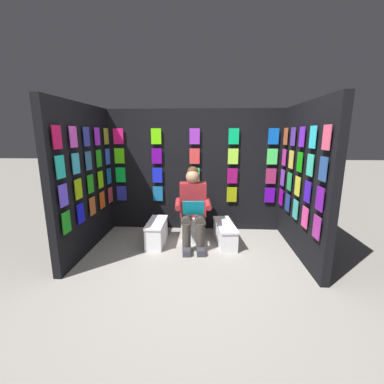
{
  "coord_description": "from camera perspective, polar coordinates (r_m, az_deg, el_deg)",
  "views": [
    {
      "loc": [
        -0.2,
        2.63,
        1.66
      ],
      "look_at": [
        0.0,
        -0.97,
        0.85
      ],
      "focal_mm": 24.1,
      "sensor_mm": 36.0,
      "label": 1
    }
  ],
  "objects": [
    {
      "name": "ground_plane",
      "position": [
        3.12,
        -1.06,
        -19.54
      ],
      "size": [
        30.0,
        30.0,
        0.0
      ],
      "primitive_type": "plane",
      "color": "gray"
    },
    {
      "name": "display_wall_back",
      "position": [
        4.5,
        0.62,
        4.71
      ],
      "size": [
        3.06,
        0.14,
        2.08
      ],
      "color": "black",
      "rests_on": "ground"
    },
    {
      "name": "display_wall_left",
      "position": [
        3.81,
        23.55,
        2.23
      ],
      "size": [
        0.14,
        1.77,
        2.08
      ],
      "color": "black",
      "rests_on": "ground"
    },
    {
      "name": "display_wall_right",
      "position": [
        3.97,
        -22.69,
        2.68
      ],
      "size": [
        0.14,
        1.77,
        2.08
      ],
      "color": "black",
      "rests_on": "ground"
    },
    {
      "name": "toilet",
      "position": [
        4.16,
        0.16,
        -6.04
      ],
      "size": [
        0.42,
        0.57,
        0.77
      ],
      "rotation": [
        0.0,
        0.0,
        0.08
      ],
      "color": "white",
      "rests_on": "ground"
    },
    {
      "name": "person_reading",
      "position": [
        3.86,
        0.22,
        -3.27
      ],
      "size": [
        0.55,
        0.71,
        1.19
      ],
      "rotation": [
        0.0,
        0.0,
        0.08
      ],
      "color": "maroon",
      "rests_on": "ground"
    },
    {
      "name": "comic_longbox_near",
      "position": [
        4.06,
        -7.83,
        -8.84
      ],
      "size": [
        0.26,
        0.66,
        0.36
      ],
      "rotation": [
        0.0,
        0.0,
        -0.0
      ],
      "color": "silver",
      "rests_on": "ground"
    },
    {
      "name": "comic_longbox_far",
      "position": [
        4.07,
        7.28,
        -9.05
      ],
      "size": [
        0.35,
        0.79,
        0.32
      ],
      "rotation": [
        0.0,
        0.0,
        0.13
      ],
      "color": "silver",
      "rests_on": "ground"
    }
  ]
}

